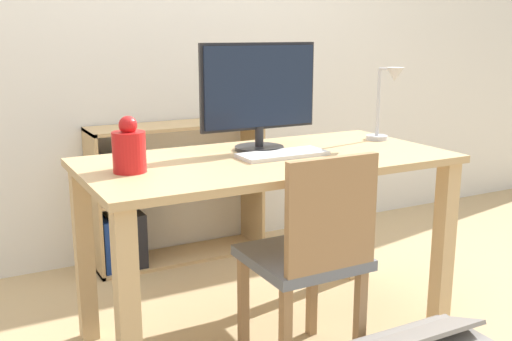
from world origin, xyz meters
name	(u,v)px	position (x,y,z in m)	size (l,w,h in m)	color
ground_plane	(267,331)	(0.00, 0.00, 0.00)	(10.00, 10.00, 0.00)	tan
wall_back	(164,24)	(0.00, 1.17, 1.30)	(8.00, 0.05, 2.60)	silver
desk	(268,189)	(0.00, 0.00, 0.64)	(1.48, 0.73, 0.77)	tan
monitor	(259,92)	(0.04, 0.14, 1.02)	(0.53, 0.21, 0.45)	#232326
keyboard	(283,154)	(0.06, -0.02, 0.78)	(0.36, 0.15, 0.02)	silver
vase	(129,149)	(-0.57, 0.00, 0.85)	(0.12, 0.12, 0.20)	red
desk_lamp	(387,97)	(0.64, 0.05, 0.97)	(0.10, 0.19, 0.34)	#B7B7BC
chair	(310,254)	(0.00, -0.33, 0.47)	(0.40, 0.40, 0.85)	slate
bookshelf	(148,203)	(-0.19, 1.00, 0.35)	(0.96, 0.28, 0.77)	tan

